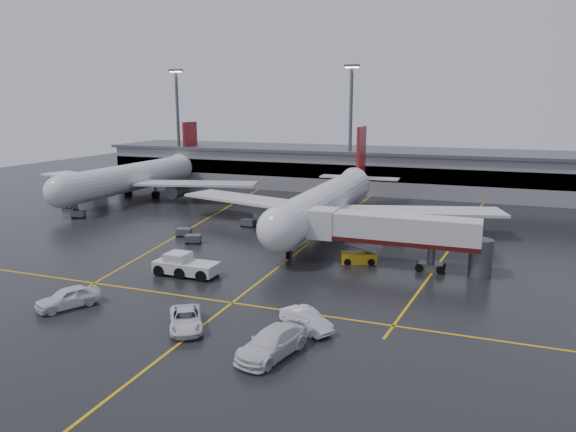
% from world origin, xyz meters
% --- Properties ---
extents(ground, '(220.00, 220.00, 0.00)m').
position_xyz_m(ground, '(0.00, 0.00, 0.00)').
color(ground, black).
rests_on(ground, ground).
extents(apron_line_centre, '(0.25, 90.00, 0.02)m').
position_xyz_m(apron_line_centre, '(0.00, 0.00, 0.01)').
color(apron_line_centre, gold).
rests_on(apron_line_centre, ground).
extents(apron_line_stop, '(60.00, 0.25, 0.02)m').
position_xyz_m(apron_line_stop, '(0.00, -22.00, 0.01)').
color(apron_line_stop, gold).
rests_on(apron_line_stop, ground).
extents(apron_line_left, '(9.99, 69.35, 0.02)m').
position_xyz_m(apron_line_left, '(-20.00, 10.00, 0.01)').
color(apron_line_left, gold).
rests_on(apron_line_left, ground).
extents(apron_line_right, '(7.57, 69.64, 0.02)m').
position_xyz_m(apron_line_right, '(18.00, 10.00, 0.01)').
color(apron_line_right, gold).
rests_on(apron_line_right, ground).
extents(terminal, '(122.00, 19.00, 8.60)m').
position_xyz_m(terminal, '(0.00, 47.93, 4.32)').
color(terminal, gray).
rests_on(terminal, ground).
extents(light_mast_left, '(3.00, 1.20, 25.45)m').
position_xyz_m(light_mast_left, '(-45.00, 42.00, 14.47)').
color(light_mast_left, '#595B60').
rests_on(light_mast_left, ground).
extents(light_mast_mid, '(3.00, 1.20, 25.45)m').
position_xyz_m(light_mast_mid, '(-5.00, 42.00, 14.47)').
color(light_mast_mid, '#595B60').
rests_on(light_mast_mid, ground).
extents(main_airliner, '(48.80, 45.60, 14.10)m').
position_xyz_m(main_airliner, '(0.00, 9.70, 4.21)').
color(main_airliner, silver).
rests_on(main_airliner, ground).
extents(second_airliner, '(48.80, 45.60, 14.10)m').
position_xyz_m(second_airliner, '(-42.00, 21.70, 4.21)').
color(second_airliner, silver).
rests_on(second_airliner, ground).
extents(jet_bridge, '(19.90, 3.40, 6.05)m').
position_xyz_m(jet_bridge, '(11.87, -6.00, 3.93)').
color(jet_bridge, silver).
rests_on(jet_bridge, ground).
extents(pushback_tractor, '(6.87, 2.98, 2.45)m').
position_xyz_m(pushback_tractor, '(-8.31, -16.44, 0.97)').
color(pushback_tractor, silver).
rests_on(pushback_tractor, ground).
extents(belt_loader, '(4.32, 2.90, 2.53)m').
position_xyz_m(belt_loader, '(7.99, -5.72, 0.62)').
color(belt_loader, gold).
rests_on(belt_loader, ground).
extents(service_van_a, '(5.15, 6.07, 1.55)m').
position_xyz_m(service_van_a, '(-0.97, -28.32, 0.77)').
color(service_van_a, white).
rests_on(service_van_a, ground).
extents(service_van_b, '(4.26, 7.08, 1.92)m').
position_xyz_m(service_van_b, '(7.29, -30.19, 0.96)').
color(service_van_b, white).
rests_on(service_van_b, ground).
extents(service_van_c, '(5.14, 4.08, 1.64)m').
position_xyz_m(service_van_c, '(8.16, -25.09, 0.82)').
color(service_van_c, white).
rests_on(service_van_c, ground).
extents(service_van_d, '(4.53, 5.89, 1.87)m').
position_xyz_m(service_van_d, '(-13.16, -28.04, 0.94)').
color(service_van_d, white).
rests_on(service_van_d, ground).
extents(baggage_cart_a, '(2.33, 1.93, 1.12)m').
position_xyz_m(baggage_cart_a, '(-14.21, -4.66, 0.63)').
color(baggage_cart_a, '#595B60').
rests_on(baggage_cart_a, ground).
extents(baggage_cart_b, '(2.29, 1.82, 1.12)m').
position_xyz_m(baggage_cart_b, '(-17.31, -1.86, 0.63)').
color(baggage_cart_b, '#595B60').
rests_on(baggage_cart_b, ground).
extents(baggage_cart_c, '(2.08, 1.42, 1.12)m').
position_xyz_m(baggage_cart_c, '(-11.49, 6.56, 0.63)').
color(baggage_cart_c, '#595B60').
rests_on(baggage_cart_c, ground).
extents(baggage_cart_d, '(2.11, 1.48, 1.12)m').
position_xyz_m(baggage_cart_d, '(-47.10, 8.85, 0.63)').
color(baggage_cart_d, '#595B60').
rests_on(baggage_cart_d, ground).
extents(baggage_cart_e, '(2.31, 1.88, 1.12)m').
position_xyz_m(baggage_cart_e, '(-39.69, 2.98, 0.63)').
color(baggage_cart_e, '#595B60').
rests_on(baggage_cart_e, ground).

